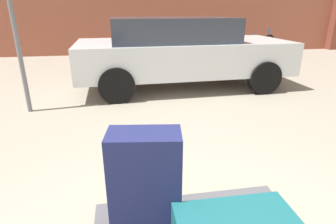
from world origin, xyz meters
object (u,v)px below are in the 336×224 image
(suitcase_navy_front_right, at_px, (145,181))
(no_parking_sign, at_px, (12,16))
(parked_car, at_px, (180,51))
(bicycle_leaning, at_px, (258,46))
(bollard_kerb_mid, at_px, (270,50))
(bollard_kerb_near, at_px, (232,51))

(suitcase_navy_front_right, height_order, no_parking_sign, no_parking_sign)
(suitcase_navy_front_right, relative_size, parked_car, 0.14)
(bicycle_leaning, relative_size, bollard_kerb_mid, 2.23)
(bollard_kerb_near, xyz_separation_m, no_parking_sign, (-4.81, -3.32, 1.10))
(bicycle_leaning, height_order, no_parking_sign, no_parking_sign)
(suitcase_navy_front_right, xyz_separation_m, bollard_kerb_near, (3.20, 6.52, -0.27))
(parked_car, bearing_deg, suitcase_navy_front_right, -104.81)
(bollard_kerb_mid, bearing_deg, no_parking_sign, -151.29)
(no_parking_sign, bearing_deg, bollard_kerb_near, 34.59)
(parked_car, xyz_separation_m, bollard_kerb_near, (2.06, 2.21, -0.39))
(suitcase_navy_front_right, xyz_separation_m, bicycle_leaning, (4.64, 7.69, -0.28))
(parked_car, relative_size, bollard_kerb_mid, 5.82)
(suitcase_navy_front_right, distance_m, no_parking_sign, 3.67)
(bollard_kerb_mid, bearing_deg, parked_car, -146.22)
(parked_car, distance_m, bollard_kerb_near, 3.05)
(parked_car, distance_m, bicycle_leaning, 4.89)
(bollard_kerb_near, bearing_deg, no_parking_sign, -145.41)
(bicycle_leaning, bearing_deg, parked_car, -135.93)
(parked_car, bearing_deg, bicycle_leaning, 44.07)
(bollard_kerb_near, xyz_separation_m, bollard_kerb_mid, (1.25, 0.00, 0.00))
(bollard_kerb_near, distance_m, bollard_kerb_mid, 1.25)
(suitcase_navy_front_right, height_order, bicycle_leaning, bicycle_leaning)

